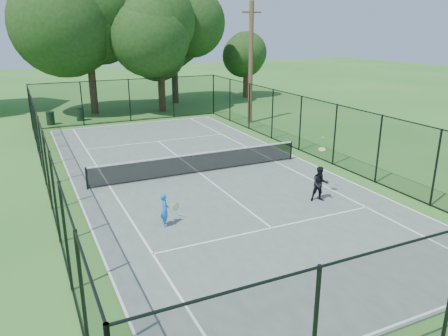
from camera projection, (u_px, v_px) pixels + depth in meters
name	position (u px, v px, depth m)	size (l,w,h in m)	color
ground	(199.00, 174.00, 20.13)	(120.00, 120.00, 0.00)	#256522
tennis_court	(199.00, 173.00, 20.12)	(11.00, 24.00, 0.06)	#4F5C55
tennis_net	(199.00, 162.00, 19.96)	(10.08, 0.08, 0.95)	black
fence	(199.00, 143.00, 19.67)	(13.10, 26.10, 3.00)	black
tree_near_left	(88.00, 29.00, 32.14)	(7.81, 7.81, 10.19)	#332114
tree_near_mid	(160.00, 45.00, 33.51)	(6.34, 6.34, 8.29)	#332114
tree_near_right	(173.00, 34.00, 37.03)	(6.72, 6.72, 9.27)	#332114
tree_far_right	(246.00, 59.00, 40.79)	(4.35, 4.35, 5.75)	#332114
trash_bin_left	(50.00, 118.00, 30.06)	(0.58, 0.58, 0.91)	black
trash_bin_right	(80.00, 114.00, 31.36)	(0.58, 0.58, 0.99)	black
utility_pole	(251.00, 63.00, 29.65)	(1.40, 0.30, 8.10)	#4C3823
player_blue	(165.00, 210.00, 14.63)	(0.75, 0.47, 1.17)	blue
player_black	(320.00, 184.00, 16.70)	(0.89, 0.98, 2.37)	black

